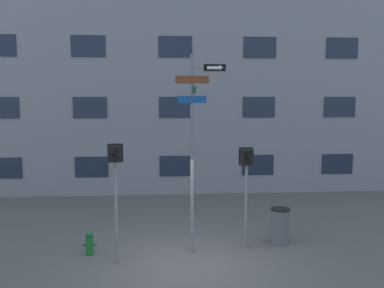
{
  "coord_description": "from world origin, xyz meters",
  "views": [
    {
      "loc": [
        -0.63,
        -10.08,
        4.22
      ],
      "look_at": [
        0.18,
        0.76,
        2.9
      ],
      "focal_mm": 40.0,
      "sensor_mm": 36.0,
      "label": 1
    }
  ],
  "objects_px": {
    "street_sign_pole": "(194,137)",
    "pedestrian_signal_left": "(115,171)",
    "fire_hydrant": "(89,243)",
    "trash_bin": "(280,226)",
    "pedestrian_signal_right": "(247,169)"
  },
  "relations": [
    {
      "from": "pedestrian_signal_left",
      "to": "street_sign_pole",
      "type": "bearing_deg",
      "value": 15.89
    },
    {
      "from": "pedestrian_signal_left",
      "to": "trash_bin",
      "type": "relative_size",
      "value": 2.98
    },
    {
      "from": "pedestrian_signal_left",
      "to": "trash_bin",
      "type": "bearing_deg",
      "value": 14.18
    },
    {
      "from": "fire_hydrant",
      "to": "trash_bin",
      "type": "height_order",
      "value": "trash_bin"
    },
    {
      "from": "fire_hydrant",
      "to": "trash_bin",
      "type": "xyz_separation_m",
      "value": [
        5.19,
        0.45,
        0.2
      ]
    },
    {
      "from": "street_sign_pole",
      "to": "pedestrian_signal_left",
      "type": "distance_m",
      "value": 2.18
    },
    {
      "from": "pedestrian_signal_right",
      "to": "fire_hydrant",
      "type": "distance_m",
      "value": 4.57
    },
    {
      "from": "pedestrian_signal_right",
      "to": "trash_bin",
      "type": "relative_size",
      "value": 2.75
    },
    {
      "from": "pedestrian_signal_left",
      "to": "trash_bin",
      "type": "height_order",
      "value": "pedestrian_signal_left"
    },
    {
      "from": "pedestrian_signal_right",
      "to": "pedestrian_signal_left",
      "type": "bearing_deg",
      "value": -166.31
    },
    {
      "from": "pedestrian_signal_left",
      "to": "trash_bin",
      "type": "xyz_separation_m",
      "value": [
        4.42,
        1.12,
        -1.83
      ]
    },
    {
      "from": "street_sign_pole",
      "to": "pedestrian_signal_left",
      "type": "height_order",
      "value": "street_sign_pole"
    },
    {
      "from": "trash_bin",
      "to": "street_sign_pole",
      "type": "bearing_deg",
      "value": -167.21
    },
    {
      "from": "pedestrian_signal_left",
      "to": "pedestrian_signal_right",
      "type": "distance_m",
      "value": 3.5
    },
    {
      "from": "pedestrian_signal_left",
      "to": "fire_hydrant",
      "type": "distance_m",
      "value": 2.27
    }
  ]
}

